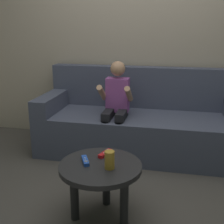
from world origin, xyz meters
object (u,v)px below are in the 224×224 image
object	(u,v)px
game_remote_red_near_edge	(105,153)
soda_can	(110,160)
couch	(139,124)
game_remote_blue_center	(85,161)
coffee_table	(101,174)
person_seated_on_couch	(116,104)

from	to	relation	value
game_remote_red_near_edge	soda_can	world-z (taller)	soda_can
couch	game_remote_blue_center	bearing A→B (deg)	-100.41
game_remote_red_near_edge	game_remote_blue_center	distance (m)	0.18
couch	coffee_table	size ratio (longest dim) A/B	3.68
coffee_table	game_remote_blue_center	world-z (taller)	game_remote_blue_center
soda_can	coffee_table	bearing A→B (deg)	146.03
person_seated_on_couch	game_remote_blue_center	xyz separation A→B (m)	(-0.01, -1.05, -0.13)
coffee_table	game_remote_blue_center	xyz separation A→B (m)	(-0.11, 0.00, 0.09)
game_remote_red_near_edge	soda_can	bearing A→B (deg)	-68.89
couch	game_remote_red_near_edge	bearing A→B (deg)	-96.21
game_remote_red_near_edge	game_remote_blue_center	xyz separation A→B (m)	(-0.11, -0.14, 0.00)
couch	soda_can	distance (m)	1.29
game_remote_blue_center	couch	bearing A→B (deg)	79.59
couch	person_seated_on_couch	world-z (taller)	person_seated_on_couch
couch	game_remote_red_near_edge	world-z (taller)	couch
coffee_table	person_seated_on_couch	bearing A→B (deg)	95.57
person_seated_on_couch	game_remote_blue_center	world-z (taller)	person_seated_on_couch
person_seated_on_couch	game_remote_blue_center	bearing A→B (deg)	-90.39
couch	soda_can	xyz separation A→B (m)	(-0.04, -1.28, 0.18)
person_seated_on_couch	game_remote_blue_center	size ratio (longest dim) A/B	6.95
game_remote_red_near_edge	coffee_table	bearing A→B (deg)	-89.38
couch	game_remote_red_near_edge	distance (m)	1.10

